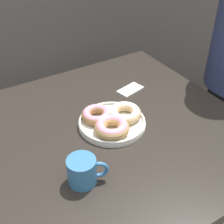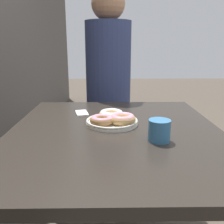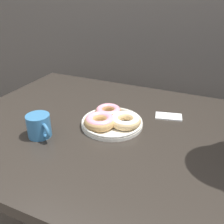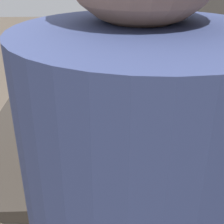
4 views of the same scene
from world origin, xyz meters
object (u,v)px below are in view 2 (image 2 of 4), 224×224
object	(u,v)px
donut_plate	(113,119)
person_figure	(108,85)
napkin	(82,113)
dining_table	(115,144)
coffee_mug	(159,130)

from	to	relation	value
donut_plate	person_figure	world-z (taller)	person_figure
person_figure	napkin	distance (m)	0.57
donut_plate	napkin	size ratio (longest dim) A/B	2.07
napkin	person_figure	bearing A→B (deg)	-15.11
dining_table	napkin	size ratio (longest dim) A/B	9.00
dining_table	person_figure	size ratio (longest dim) A/B	0.75
donut_plate	napkin	world-z (taller)	donut_plate
coffee_mug	napkin	bearing A→B (deg)	40.55
dining_table	napkin	distance (m)	0.34
dining_table	coffee_mug	distance (m)	0.24
coffee_mug	person_figure	world-z (taller)	person_figure
person_figure	dining_table	bearing A→B (deg)	-177.83
coffee_mug	dining_table	bearing A→B (deg)	52.27
dining_table	donut_plate	xyz separation A→B (m)	(0.08, 0.01, 0.10)
dining_table	napkin	world-z (taller)	napkin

